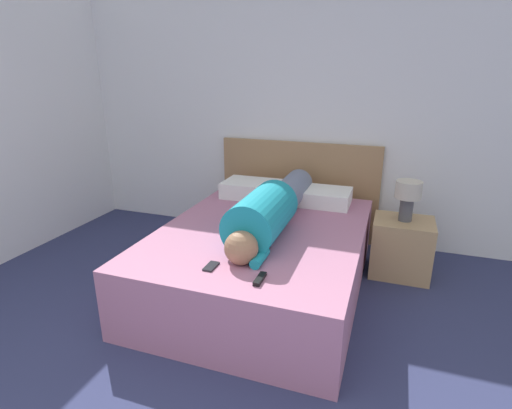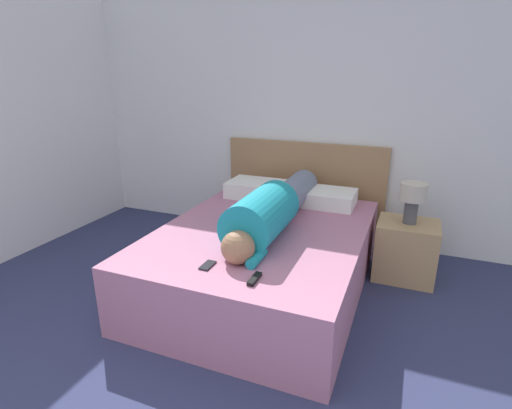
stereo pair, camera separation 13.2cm
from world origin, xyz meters
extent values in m
cube|color=white|center=(0.00, 3.81, 1.30)|extent=(6.02, 0.06, 2.60)
cube|color=#B2708E|center=(0.02, 2.55, 0.26)|extent=(1.55, 2.06, 0.53)
cube|color=#A37A51|center=(0.02, 3.74, 0.51)|extent=(1.67, 0.04, 1.02)
cube|color=tan|center=(1.09, 3.17, 0.25)|extent=(0.50, 0.42, 0.50)
cylinder|color=#4C4C51|center=(1.09, 3.17, 0.60)|extent=(0.11, 0.11, 0.20)
cylinder|color=beige|center=(1.09, 3.17, 0.78)|extent=(0.22, 0.22, 0.14)
sphere|color=#936B4C|center=(0.08, 1.93, 0.64)|extent=(0.22, 0.22, 0.22)
cylinder|color=teal|center=(0.08, 2.35, 0.71)|extent=(0.37, 0.70, 0.37)
cylinder|color=slate|center=(0.08, 3.11, 0.66)|extent=(0.26, 0.83, 0.26)
cylinder|color=teal|center=(0.19, 1.98, 0.56)|extent=(0.07, 0.22, 0.07)
cube|color=white|center=(-0.32, 3.32, 0.60)|extent=(0.60, 0.39, 0.15)
cube|color=white|center=(0.33, 3.32, 0.59)|extent=(0.57, 0.39, 0.14)
cube|color=black|center=(0.27, 1.76, 0.54)|extent=(0.04, 0.15, 0.02)
cube|color=black|center=(-0.08, 1.82, 0.53)|extent=(0.06, 0.13, 0.01)
camera|label=1|loc=(0.95, -0.25, 1.72)|focal=28.00mm
camera|label=2|loc=(1.07, -0.20, 1.72)|focal=28.00mm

